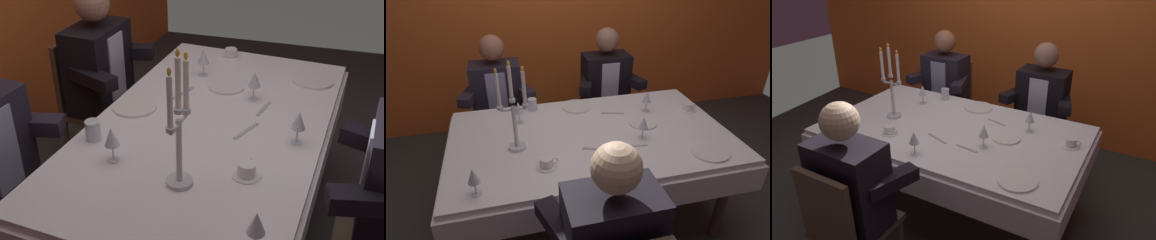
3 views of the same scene
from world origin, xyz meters
TOP-DOWN VIEW (x-y plane):
  - ground_plane at (0.00, 0.00)m, footprint 12.00×12.00m
  - back_wall at (0.00, 1.66)m, footprint 6.00×0.12m
  - dining_table at (0.00, 0.00)m, footprint 1.94×1.14m
  - candelabra at (-0.51, -0.05)m, footprint 0.19×0.11m
  - dinner_plate_0 at (0.67, -0.39)m, footprint 0.24×0.24m
  - dinner_plate_1 at (0.41, 0.05)m, footprint 0.21×0.21m
  - dinner_plate_2 at (0.00, 0.42)m, footprint 0.23×0.23m
  - wine_glass_0 at (-0.46, 0.28)m, footprint 0.07×0.07m
  - wine_glass_1 at (0.32, -0.13)m, footprint 0.07×0.07m
  - wine_glass_2 at (-0.75, -0.43)m, footprint 0.07×0.07m
  - wine_glass_3 at (0.51, 0.23)m, footprint 0.07×0.07m
  - wine_glass_4 at (-0.03, -0.43)m, footprint 0.07×0.07m
  - water_tumbler_0 at (-0.35, 0.45)m, footprint 0.07×0.07m
  - coffee_cup_0 at (-0.35, -0.29)m, footprint 0.13×0.12m
  - coffee_cup_1 at (0.83, 0.16)m, footprint 0.13×0.12m
  - knife_0 at (-0.01, -0.19)m, footprint 0.19×0.08m
  - fork_1 at (0.24, 0.25)m, footprint 0.17×0.07m
  - fork_2 at (0.23, -0.21)m, footprint 0.17×0.04m
  - seated_diner_0 at (-0.61, 0.89)m, footprint 0.63×0.48m
  - seated_diner_1 at (-0.16, -0.89)m, footprint 0.63×0.48m
  - seated_diner_2 at (0.39, 0.89)m, footprint 0.63×0.48m

SIDE VIEW (x-z plane):
  - ground_plane at x=0.00m, z-range 0.00..0.00m
  - dining_table at x=0.00m, z-range 0.25..0.99m
  - seated_diner_0 at x=-0.61m, z-range 0.12..1.36m
  - seated_diner_1 at x=-0.16m, z-range 0.12..1.36m
  - seated_diner_2 at x=0.39m, z-range 0.12..1.36m
  - knife_0 at x=-0.01m, z-range 0.74..0.75m
  - fork_1 at x=0.24m, z-range 0.74..0.75m
  - fork_2 at x=0.23m, z-range 0.74..0.75m
  - dinner_plate_0 at x=0.67m, z-range 0.74..0.75m
  - dinner_plate_1 at x=0.41m, z-range 0.74..0.75m
  - dinner_plate_2 at x=0.00m, z-range 0.74..0.75m
  - coffee_cup_0 at x=-0.35m, z-range 0.74..0.80m
  - coffee_cup_1 at x=0.83m, z-range 0.74..0.80m
  - water_tumbler_0 at x=-0.35m, z-range 0.74..0.84m
  - wine_glass_1 at x=0.32m, z-range 0.77..0.94m
  - wine_glass_2 at x=-0.75m, z-range 0.77..0.94m
  - wine_glass_0 at x=-0.46m, z-range 0.77..0.94m
  - wine_glass_3 at x=0.51m, z-range 0.77..0.94m
  - wine_glass_4 at x=-0.03m, z-range 0.77..0.94m
  - candelabra at x=-0.51m, z-range 0.69..1.27m
  - back_wall at x=0.00m, z-range 0.00..2.70m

